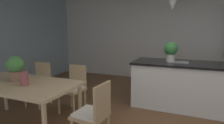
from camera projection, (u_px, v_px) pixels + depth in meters
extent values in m
cube|color=silver|center=(181.00, 37.00, 5.39)|extent=(10.00, 0.12, 2.70)
cube|color=#D1B284|center=(18.00, 84.00, 2.75)|extent=(1.84, 0.92, 0.04)
cylinder|color=#D1B284|center=(5.00, 92.00, 3.47)|extent=(0.06, 0.06, 0.71)
cylinder|color=#D1B284|center=(80.00, 105.00, 2.84)|extent=(0.06, 0.06, 0.71)
cube|color=tan|center=(90.00, 115.00, 2.32)|extent=(0.43, 0.43, 0.04)
cube|color=white|center=(90.00, 113.00, 2.32)|extent=(0.39, 0.39, 0.03)
cube|color=tan|center=(103.00, 101.00, 2.21)|extent=(0.06, 0.38, 0.42)
cylinder|color=tan|center=(87.00, 123.00, 2.59)|extent=(0.04, 0.04, 0.41)
cube|color=tan|center=(72.00, 90.00, 3.35)|extent=(0.43, 0.43, 0.04)
cube|color=white|center=(72.00, 88.00, 3.34)|extent=(0.39, 0.39, 0.03)
cube|color=tan|center=(78.00, 76.00, 3.47)|extent=(0.38, 0.06, 0.42)
cylinder|color=tan|center=(74.00, 106.00, 3.16)|extent=(0.04, 0.04, 0.41)
cylinder|color=tan|center=(59.00, 103.00, 3.31)|extent=(0.04, 0.04, 0.41)
cylinder|color=tan|center=(85.00, 100.00, 3.46)|extent=(0.04, 0.04, 0.41)
cylinder|color=tan|center=(71.00, 97.00, 3.61)|extent=(0.04, 0.04, 0.41)
cube|color=tan|center=(38.00, 85.00, 3.66)|extent=(0.42, 0.42, 0.04)
cube|color=white|center=(37.00, 83.00, 3.66)|extent=(0.37, 0.37, 0.03)
cube|color=tan|center=(43.00, 72.00, 3.79)|extent=(0.38, 0.04, 0.42)
cylinder|color=tan|center=(39.00, 100.00, 3.48)|extent=(0.04, 0.04, 0.41)
cylinder|color=tan|center=(25.00, 97.00, 3.60)|extent=(0.04, 0.04, 0.41)
cylinder|color=tan|center=(51.00, 94.00, 3.80)|extent=(0.04, 0.04, 0.41)
cylinder|color=tan|center=(38.00, 92.00, 3.91)|extent=(0.04, 0.04, 0.41)
cube|color=white|center=(192.00, 86.00, 3.54)|extent=(2.25, 0.84, 0.88)
cube|color=black|center=(194.00, 64.00, 3.47)|extent=(2.31, 0.90, 0.04)
cube|color=gray|center=(179.00, 62.00, 3.57)|extent=(0.36, 0.30, 0.01)
cone|color=#B7B7B7|center=(173.00, 3.00, 3.45)|extent=(0.24, 0.24, 0.27)
cylinder|color=beige|center=(170.00, 58.00, 3.62)|extent=(0.16, 0.16, 0.15)
sphere|color=#387F3D|center=(171.00, 49.00, 3.59)|extent=(0.27, 0.27, 0.27)
cylinder|color=#8C664C|center=(16.00, 76.00, 2.82)|extent=(0.19, 0.19, 0.15)
sphere|color=#478C42|center=(15.00, 64.00, 2.79)|extent=(0.26, 0.26, 0.26)
cylinder|color=#994C51|center=(24.00, 78.00, 2.57)|extent=(0.11, 0.11, 0.20)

